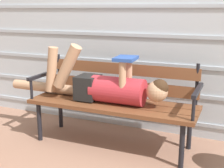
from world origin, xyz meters
name	(u,v)px	position (x,y,z in m)	size (l,w,h in m)	color
ground_plane	(107,149)	(0.00, 0.00, 0.00)	(12.00, 12.00, 0.00)	#936B56
house_siding	(132,21)	(0.00, 0.64, 1.16)	(5.48, 0.08, 2.33)	#B2BCC6
park_bench	(115,97)	(0.00, 0.19, 0.46)	(1.59, 0.51, 0.81)	brown
reclining_person	(103,86)	(-0.09, 0.11, 0.58)	(1.71, 0.26, 0.55)	#B72D38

